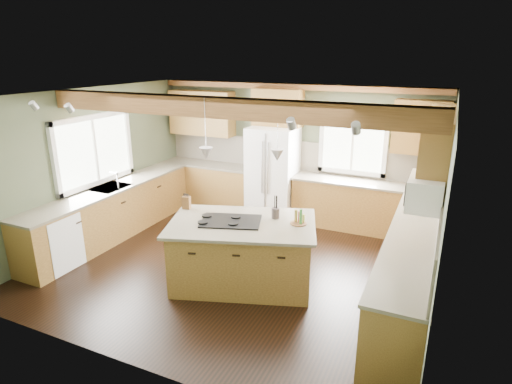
% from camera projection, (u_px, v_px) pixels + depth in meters
% --- Properties ---
extents(floor, '(5.60, 5.60, 0.00)m').
position_uv_depth(floor, '(238.00, 264.00, 6.69)').
color(floor, black).
rests_on(floor, ground).
extents(ceiling, '(5.60, 5.60, 0.00)m').
position_uv_depth(ceiling, '(236.00, 94.00, 5.88)').
color(ceiling, silver).
rests_on(ceiling, wall_back).
extents(wall_back, '(5.60, 0.00, 5.60)m').
position_uv_depth(wall_back, '(294.00, 151.00, 8.44)').
color(wall_back, '#444E37').
rests_on(wall_back, ground).
extents(wall_left, '(0.00, 5.00, 5.00)m').
position_uv_depth(wall_left, '(93.00, 165.00, 7.39)').
color(wall_left, '#444E37').
rests_on(wall_left, ground).
extents(wall_right, '(0.00, 5.00, 5.00)m').
position_uv_depth(wall_right, '(443.00, 213.00, 5.18)').
color(wall_right, '#444E37').
rests_on(wall_right, ground).
extents(ceiling_beam, '(5.55, 0.26, 0.26)m').
position_uv_depth(ceiling_beam, '(220.00, 108.00, 5.53)').
color(ceiling_beam, '#503017').
rests_on(ceiling_beam, ceiling).
extents(soffit_trim, '(5.55, 0.20, 0.10)m').
position_uv_depth(soffit_trim, '(294.00, 87.00, 7.97)').
color(soffit_trim, '#503017').
rests_on(soffit_trim, ceiling).
extents(backsplash_back, '(5.58, 0.03, 0.58)m').
position_uv_depth(backsplash_back, '(294.00, 155.00, 8.46)').
color(backsplash_back, brown).
rests_on(backsplash_back, wall_back).
extents(backsplash_right, '(0.03, 3.70, 0.58)m').
position_uv_depth(backsplash_right, '(441.00, 218.00, 5.25)').
color(backsplash_right, brown).
rests_on(backsplash_right, wall_right).
extents(base_cab_back_left, '(2.02, 0.60, 0.88)m').
position_uv_depth(base_cab_back_left, '(210.00, 185.00, 9.16)').
color(base_cab_back_left, brown).
rests_on(base_cab_back_left, floor).
extents(counter_back_left, '(2.06, 0.64, 0.04)m').
position_uv_depth(counter_back_left, '(209.00, 164.00, 9.01)').
color(counter_back_left, brown).
rests_on(counter_back_left, base_cab_back_left).
extents(base_cab_back_right, '(2.62, 0.60, 0.88)m').
position_uv_depth(base_cab_back_right, '(364.00, 207.00, 7.86)').
color(base_cab_back_right, brown).
rests_on(base_cab_back_right, floor).
extents(counter_back_right, '(2.66, 0.64, 0.04)m').
position_uv_depth(counter_back_right, '(366.00, 183.00, 7.72)').
color(counter_back_right, brown).
rests_on(counter_back_right, base_cab_back_right).
extents(base_cab_left, '(0.60, 3.70, 0.88)m').
position_uv_depth(base_cab_left, '(113.00, 213.00, 7.58)').
color(base_cab_left, brown).
rests_on(base_cab_left, floor).
extents(counter_left, '(0.64, 3.74, 0.04)m').
position_uv_depth(counter_left, '(111.00, 188.00, 7.44)').
color(counter_left, brown).
rests_on(counter_left, base_cab_left).
extents(base_cab_right, '(0.60, 3.70, 0.88)m').
position_uv_depth(base_cab_right, '(409.00, 269.00, 5.61)').
color(base_cab_right, brown).
rests_on(base_cab_right, floor).
extents(counter_right, '(0.64, 3.74, 0.04)m').
position_uv_depth(counter_right, '(413.00, 237.00, 5.46)').
color(counter_right, brown).
rests_on(counter_right, base_cab_right).
extents(upper_cab_back_left, '(1.40, 0.35, 0.90)m').
position_uv_depth(upper_cab_back_left, '(202.00, 113.00, 8.87)').
color(upper_cab_back_left, brown).
rests_on(upper_cab_back_left, wall_back).
extents(upper_cab_over_fridge, '(0.96, 0.35, 0.70)m').
position_uv_depth(upper_cab_over_fridge, '(278.00, 107.00, 8.15)').
color(upper_cab_over_fridge, brown).
rests_on(upper_cab_over_fridge, wall_back).
extents(upper_cab_right, '(0.35, 2.20, 0.90)m').
position_uv_depth(upper_cab_right, '(438.00, 145.00, 5.82)').
color(upper_cab_right, brown).
rests_on(upper_cab_right, wall_right).
extents(upper_cab_back_corner, '(0.90, 0.35, 0.90)m').
position_uv_depth(upper_cab_back_corner, '(421.00, 127.00, 7.18)').
color(upper_cab_back_corner, brown).
rests_on(upper_cab_back_corner, wall_back).
extents(window_left, '(0.04, 1.60, 1.05)m').
position_uv_depth(window_left, '(94.00, 150.00, 7.34)').
color(window_left, white).
rests_on(window_left, wall_left).
extents(window_back, '(1.10, 0.04, 1.00)m').
position_uv_depth(window_back, '(353.00, 143.00, 7.89)').
color(window_back, white).
rests_on(window_back, wall_back).
extents(sink, '(0.50, 0.65, 0.03)m').
position_uv_depth(sink, '(111.00, 188.00, 7.43)').
color(sink, '#262628').
rests_on(sink, counter_left).
extents(faucet, '(0.02, 0.02, 0.28)m').
position_uv_depth(faucet, '(118.00, 181.00, 7.32)').
color(faucet, '#B2B2B7').
rests_on(faucet, sink).
extents(dishwasher, '(0.60, 0.60, 0.84)m').
position_uv_depth(dishwasher, '(53.00, 242.00, 6.45)').
color(dishwasher, white).
rests_on(dishwasher, floor).
extents(oven, '(0.60, 0.72, 0.84)m').
position_uv_depth(oven, '(395.00, 324.00, 4.49)').
color(oven, white).
rests_on(oven, floor).
extents(microwave, '(0.40, 0.70, 0.38)m').
position_uv_depth(microwave, '(426.00, 192.00, 5.14)').
color(microwave, white).
rests_on(microwave, wall_right).
extents(pendant_left, '(0.18, 0.18, 0.16)m').
position_uv_depth(pendant_left, '(206.00, 153.00, 5.64)').
color(pendant_left, '#B2B2B7').
rests_on(pendant_left, ceiling).
extents(pendant_right, '(0.18, 0.18, 0.16)m').
position_uv_depth(pendant_right, '(277.00, 155.00, 5.55)').
color(pendant_right, '#B2B2B7').
rests_on(pendant_right, ceiling).
extents(refrigerator, '(0.90, 0.74, 1.80)m').
position_uv_depth(refrigerator, '(273.00, 173.00, 8.36)').
color(refrigerator, white).
rests_on(refrigerator, floor).
extents(island, '(2.15, 1.69, 0.88)m').
position_uv_depth(island, '(242.00, 254.00, 6.04)').
color(island, brown).
rests_on(island, floor).
extents(island_top, '(2.30, 1.85, 0.04)m').
position_uv_depth(island_top, '(242.00, 224.00, 5.90)').
color(island_top, brown).
rests_on(island_top, island).
extents(cooktop, '(0.94, 0.77, 0.02)m').
position_uv_depth(cooktop, '(231.00, 221.00, 5.91)').
color(cooktop, black).
rests_on(cooktop, island_top).
extents(knife_block, '(0.13, 0.11, 0.19)m').
position_uv_depth(knife_block, '(186.00, 203.00, 6.38)').
color(knife_block, brown).
rests_on(knife_block, island_top).
extents(utensil_crock, '(0.15, 0.15, 0.15)m').
position_uv_depth(utensil_crock, '(275.00, 213.00, 6.02)').
color(utensil_crock, '#37312C').
rests_on(utensil_crock, island_top).
extents(bottle_tray, '(0.27, 0.27, 0.21)m').
position_uv_depth(bottle_tray, '(299.00, 217.00, 5.81)').
color(bottle_tray, brown).
rests_on(bottle_tray, island_top).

